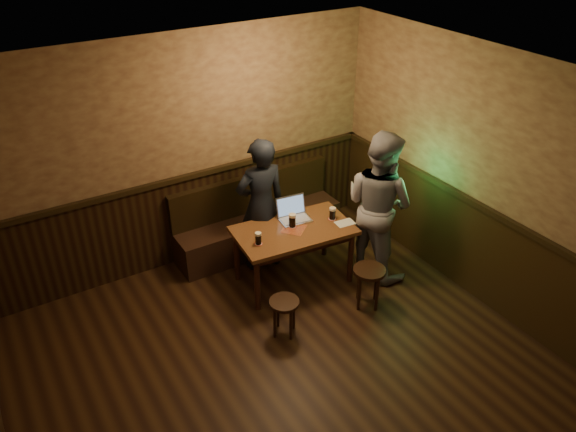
% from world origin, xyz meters
% --- Properties ---
extents(room, '(5.04, 6.04, 2.84)m').
position_xyz_m(room, '(0.00, 0.22, 1.20)').
color(room, black).
rests_on(room, ground).
extents(bench, '(2.20, 0.50, 0.95)m').
position_xyz_m(bench, '(0.84, 2.75, 0.31)').
color(bench, black).
rests_on(bench, ground).
extents(pub_table, '(1.41, 0.89, 0.72)m').
position_xyz_m(pub_table, '(0.84, 1.87, 0.62)').
color(pub_table, '#503416').
rests_on(pub_table, ground).
extents(stool_left, '(0.33, 0.33, 0.43)m').
position_xyz_m(stool_left, '(0.27, 1.14, 0.34)').
color(stool_left, black).
rests_on(stool_left, ground).
extents(stool_right, '(0.41, 0.41, 0.49)m').
position_xyz_m(stool_right, '(1.31, 1.05, 0.39)').
color(stool_right, black).
rests_on(stool_right, ground).
extents(pint_left, '(0.09, 0.09, 0.15)m').
position_xyz_m(pint_left, '(0.35, 1.81, 0.79)').
color(pint_left, '#A21813').
rests_on(pint_left, pub_table).
extents(pint_mid, '(0.11, 0.11, 0.17)m').
position_xyz_m(pint_mid, '(0.86, 1.92, 0.80)').
color(pint_mid, '#A21813').
rests_on(pint_mid, pub_table).
extents(pint_right, '(0.10, 0.10, 0.15)m').
position_xyz_m(pint_right, '(1.34, 1.82, 0.80)').
color(pint_right, '#A21813').
rests_on(pint_right, pub_table).
extents(laptop, '(0.39, 0.33, 0.25)m').
position_xyz_m(laptop, '(0.96, 2.07, 0.78)').
color(laptop, silver).
rests_on(laptop, pub_table).
extents(menu, '(0.23, 0.17, 0.00)m').
position_xyz_m(menu, '(1.42, 1.67, 0.72)').
color(menu, silver).
rests_on(menu, pub_table).
extents(person_suit, '(0.65, 0.45, 1.69)m').
position_xyz_m(person_suit, '(0.68, 2.34, 0.85)').
color(person_suit, black).
rests_on(person_suit, ground).
extents(person_grey, '(0.85, 1.00, 1.81)m').
position_xyz_m(person_grey, '(1.81, 1.55, 0.91)').
color(person_grey, gray).
rests_on(person_grey, ground).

